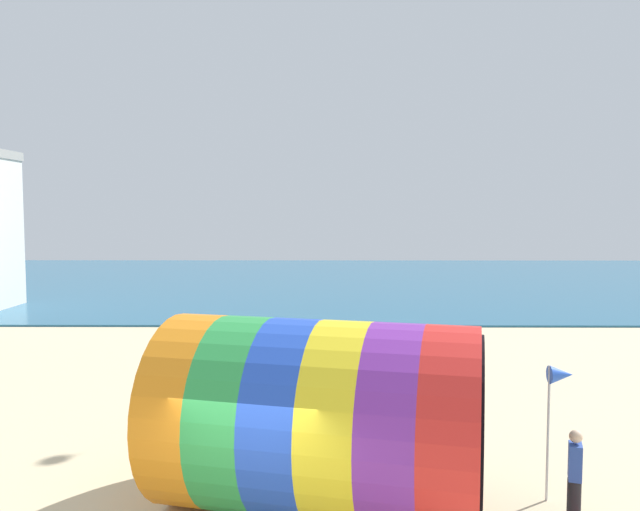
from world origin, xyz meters
TOP-DOWN VIEW (x-y plane):
  - sea at (0.00, 40.82)m, footprint 120.00×40.00m
  - giant_inflatable_tube at (1.29, 2.26)m, footprint 6.43×4.85m
  - kite_handler at (5.79, 1.80)m, footprint 0.32×0.41m
  - beach_flag at (5.85, 2.76)m, footprint 0.47×0.36m

SIDE VIEW (x-z plane):
  - sea at x=0.00m, z-range 0.00..0.10m
  - kite_handler at x=5.79m, z-range 0.02..1.76m
  - giant_inflatable_tube at x=1.29m, z-range 0.00..3.60m
  - beach_flag at x=5.85m, z-range 1.03..3.69m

